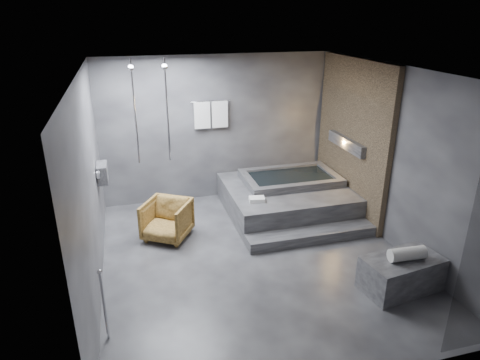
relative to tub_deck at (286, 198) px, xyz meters
name	(u,v)px	position (x,y,z in m)	size (l,w,h in m)	color
room	(278,143)	(-0.65, -1.21, 1.48)	(5.00, 5.04, 2.82)	#29292B
tub_deck	(286,198)	(0.00, 0.00, 0.00)	(2.20, 2.00, 0.50)	#2D2E30
tub_step	(311,235)	(0.00, -1.18, -0.16)	(2.20, 0.36, 0.18)	#2D2E30
concrete_bench	(401,273)	(0.62, -2.70, -0.01)	(1.05, 0.58, 0.47)	#313133
driftwood_chair	(167,220)	(-2.27, -0.45, 0.08)	(0.69, 0.71, 0.65)	#4D3413
rolled_towel	(407,254)	(0.63, -2.74, 0.31)	(0.18, 0.18, 0.50)	silver
deck_towel	(257,199)	(-0.73, -0.50, 0.28)	(0.26, 0.19, 0.07)	white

